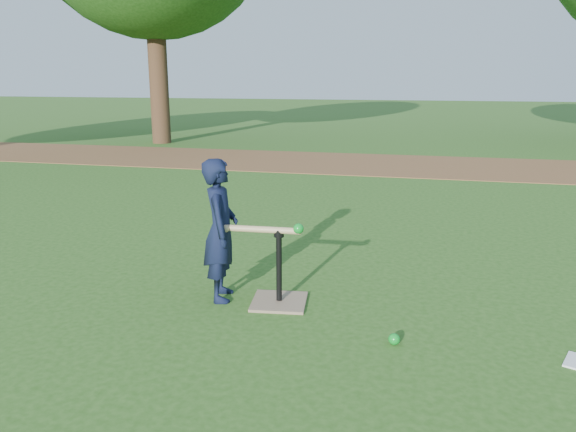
# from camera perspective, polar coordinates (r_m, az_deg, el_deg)

# --- Properties ---
(ground) EXTENTS (80.00, 80.00, 0.00)m
(ground) POSITION_cam_1_polar(r_m,az_deg,el_deg) (4.60, -0.02, -8.67)
(ground) COLOR #285116
(ground) RESTS_ON ground
(dirt_strip) EXTENTS (24.00, 3.00, 0.01)m
(dirt_strip) POSITION_cam_1_polar(r_m,az_deg,el_deg) (11.80, 8.72, 5.24)
(dirt_strip) COLOR brown
(dirt_strip) RESTS_ON ground
(child) EXTENTS (0.38, 0.48, 1.16)m
(child) POSITION_cam_1_polar(r_m,az_deg,el_deg) (4.53, -6.86, -1.43)
(child) COLOR black
(child) RESTS_ON ground
(wiffle_ball_ground) EXTENTS (0.08, 0.08, 0.08)m
(wiffle_ball_ground) POSITION_cam_1_polar(r_m,az_deg,el_deg) (3.97, 10.73, -12.19)
(wiffle_ball_ground) COLOR #0C8C23
(wiffle_ball_ground) RESTS_ON ground
(batting_tee) EXTENTS (0.48, 0.48, 0.61)m
(batting_tee) POSITION_cam_1_polar(r_m,az_deg,el_deg) (4.53, -0.91, -7.53)
(batting_tee) COLOR #8D7259
(batting_tee) RESTS_ON ground
(swing_action) EXTENTS (0.66, 0.13, 0.11)m
(swing_action) POSITION_cam_1_polar(r_m,az_deg,el_deg) (4.36, -2.20, -1.35)
(swing_action) COLOR tan
(swing_action) RESTS_ON ground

